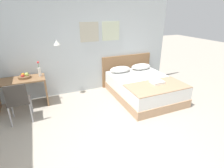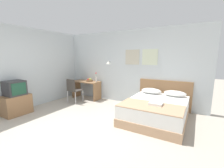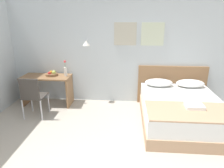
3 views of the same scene
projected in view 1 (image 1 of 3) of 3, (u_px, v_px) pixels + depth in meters
The scene contains 12 objects.
ground_plane at pixel (126, 163), 2.78m from camera, with size 24.00×24.00×0.00m, color #B2A899.
wall_back at pixel (78, 46), 4.77m from camera, with size 5.69×0.31×2.65m.
bed at pixel (143, 88), 4.82m from camera, with size 1.53×1.98×0.54m.
headboard at pixel (127, 70), 5.60m from camera, with size 1.65×0.06×0.96m.
pillow_left at pixel (120, 69), 5.19m from camera, with size 0.64×0.37×0.17m.
pillow_right at pixel (141, 66), 5.45m from camera, with size 0.64×0.37×0.17m.
throw_blanket at pixel (157, 86), 4.23m from camera, with size 1.49×0.79×0.02m.
folded_towel_near_foot at pixel (157, 82), 4.36m from camera, with size 0.31×0.27×0.06m.
desk at pixel (21, 88), 4.23m from camera, with size 1.15×0.54×0.73m.
desk_chair at pixel (18, 100), 3.59m from camera, with size 0.44×0.44×0.91m.
fruit_bowl at pixel (25, 76), 4.22m from camera, with size 0.29×0.29×0.13m.
flower_vase at pixel (39, 71), 4.30m from camera, with size 0.07×0.07×0.38m.
Camera 1 is at (-1.01, -1.81, 2.25)m, focal length 28.00 mm.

